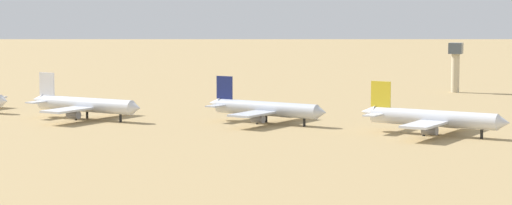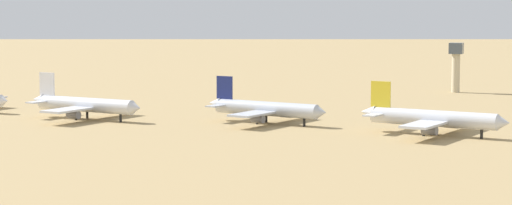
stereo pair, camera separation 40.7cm
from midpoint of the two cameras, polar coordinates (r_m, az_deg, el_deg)
name	(u,v)px [view 1 (the left image)]	position (r m, az deg, el deg)	size (l,w,h in m)	color
ground	(254,126)	(273.02, -0.16, -1.41)	(4000.00, 4000.00, 0.00)	tan
ridge_far_west	(136,2)	(1448.62, -7.07, 5.89)	(405.28, 402.11, 80.40)	#8D7B5C
parked_jet_white_3	(84,105)	(293.22, -10.11, -0.13)	(41.11, 35.05, 13.61)	silver
parked_jet_navy_4	(265,109)	(278.84, 0.50, -0.37)	(39.65, 33.99, 13.19)	silver
parked_jet_yellow_5	(432,118)	(257.76, 10.28, -0.92)	(41.10, 35.14, 13.64)	silver
control_tower	(456,63)	(387.97, 11.64, 2.32)	(5.20, 5.20, 19.50)	#C6B793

